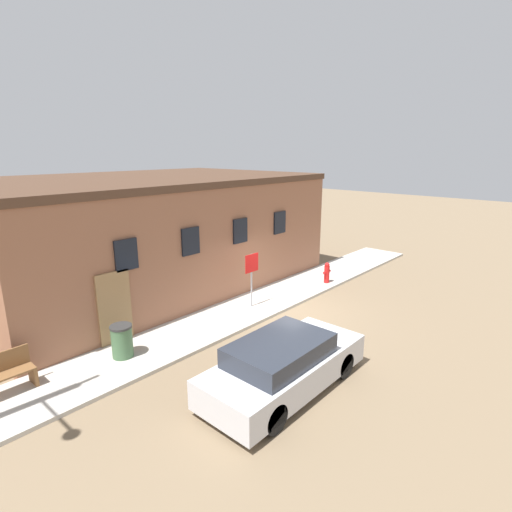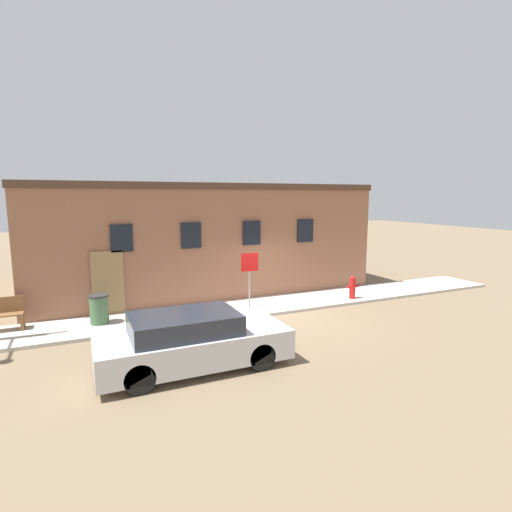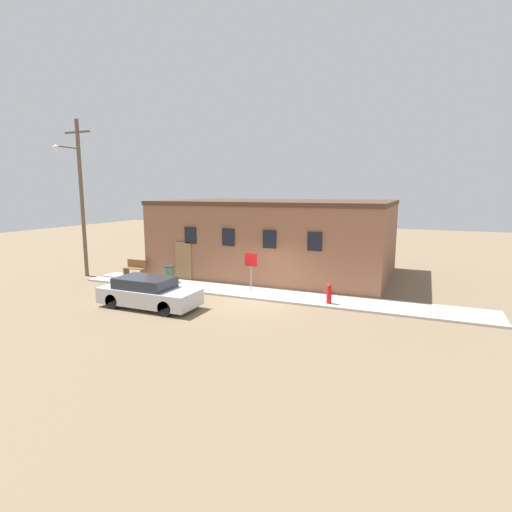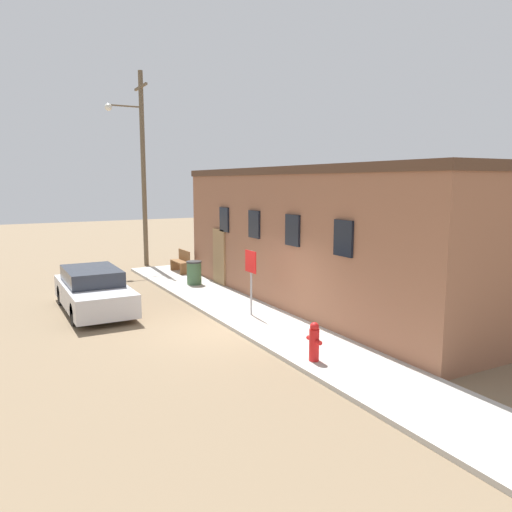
{
  "view_description": "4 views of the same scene",
  "coord_description": "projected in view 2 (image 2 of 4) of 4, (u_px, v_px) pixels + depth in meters",
  "views": [
    {
      "loc": [
        -10.35,
        -7.86,
        5.45
      ],
      "look_at": [
        -0.37,
        1.07,
        1.88
      ],
      "focal_mm": 28.0,
      "sensor_mm": 36.0,
      "label": 1
    },
    {
      "loc": [
        -6.02,
        -11.46,
        3.95
      ],
      "look_at": [
        -0.37,
        1.07,
        1.88
      ],
      "focal_mm": 28.0,
      "sensor_mm": 36.0,
      "label": 2
    },
    {
      "loc": [
        7.07,
        -16.37,
        4.97
      ],
      "look_at": [
        -0.37,
        1.07,
        1.88
      ],
      "focal_mm": 28.0,
      "sensor_mm": 36.0,
      "label": 3
    },
    {
      "loc": [
        11.92,
        -5.63,
        3.98
      ],
      "look_at": [
        -0.37,
        1.07,
        1.88
      ],
      "focal_mm": 35.0,
      "sensor_mm": 36.0,
      "label": 4
    }
  ],
  "objects": [
    {
      "name": "parked_car",
      "position": [
        192.0,
        341.0,
        9.2
      ],
      "size": [
        4.37,
        1.75,
        1.31
      ],
      "color": "black",
      "rests_on": "ground"
    },
    {
      "name": "fire_hydrant",
      "position": [
        352.0,
        287.0,
        15.08
      ],
      "size": [
        0.47,
        0.22,
        0.87
      ],
      "color": "red",
      "rests_on": "sidewalk"
    },
    {
      "name": "sidewalk",
      "position": [
        265.0,
        306.0,
        14.32
      ],
      "size": [
        20.38,
        2.14,
        0.1
      ],
      "color": "#BCB7AD",
      "rests_on": "ground"
    },
    {
      "name": "trash_bin",
      "position": [
        99.0,
        309.0,
        12.13
      ],
      "size": [
        0.58,
        0.58,
        0.89
      ],
      "color": "#426642",
      "rests_on": "sidewalk"
    },
    {
      "name": "ground_plane",
      "position": [
        279.0,
        315.0,
        13.37
      ],
      "size": [
        80.0,
        80.0,
        0.0
      ],
      "primitive_type": "plane",
      "color": "#7A664C"
    },
    {
      "name": "stop_sign",
      "position": [
        250.0,
        270.0,
        13.84
      ],
      "size": [
        0.64,
        0.06,
        1.9
      ],
      "color": "gray",
      "rests_on": "sidewalk"
    },
    {
      "name": "brick_building",
      "position": [
        191.0,
        234.0,
        18.34
      ],
      "size": [
        13.31,
        8.72,
        4.42
      ],
      "color": "#8E5B42",
      "rests_on": "ground"
    }
  ]
}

